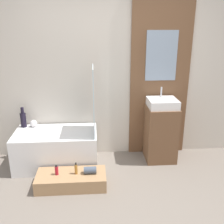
% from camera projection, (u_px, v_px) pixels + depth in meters
% --- Properties ---
extents(ground_plane, '(12.00, 12.00, 0.00)m').
position_uv_depth(ground_plane, '(116.00, 219.00, 2.84)').
color(ground_plane, slate).
extents(wall_tiled_back, '(4.20, 0.06, 2.60)m').
position_uv_depth(wall_tiled_back, '(108.00, 73.00, 3.90)').
color(wall_tiled_back, beige).
rests_on(wall_tiled_back, ground_plane).
extents(wall_wood_accent, '(0.89, 0.04, 2.60)m').
position_uv_depth(wall_wood_accent, '(160.00, 72.00, 3.90)').
color(wall_wood_accent, brown).
rests_on(wall_wood_accent, ground_plane).
extents(bathtub, '(1.17, 0.65, 0.53)m').
position_uv_depth(bathtub, '(57.00, 148.00, 3.83)').
color(bathtub, white).
rests_on(bathtub, ground_plane).
extents(glass_shower_screen, '(0.01, 0.49, 0.94)m').
position_uv_depth(glass_shower_screen, '(94.00, 101.00, 3.57)').
color(glass_shower_screen, silver).
rests_on(glass_shower_screen, bathtub).
extents(wooden_step_bench, '(0.89, 0.39, 0.18)m').
position_uv_depth(wooden_step_bench, '(71.00, 180.00, 3.38)').
color(wooden_step_bench, '#A87F56').
rests_on(wooden_step_bench, ground_plane).
extents(vanity_cabinet, '(0.44, 0.45, 0.84)m').
position_uv_depth(vanity_cabinet, '(161.00, 133.00, 3.96)').
color(vanity_cabinet, brown).
rests_on(vanity_cabinet, ground_plane).
extents(sink, '(0.42, 0.39, 0.28)m').
position_uv_depth(sink, '(163.00, 103.00, 3.81)').
color(sink, white).
rests_on(sink, vanity_cabinet).
extents(vase_tall_dark, '(0.08, 0.08, 0.30)m').
position_uv_depth(vase_tall_dark, '(23.00, 119.00, 3.89)').
color(vase_tall_dark, black).
rests_on(vase_tall_dark, bathtub).
extents(vase_round_light, '(0.11, 0.11, 0.11)m').
position_uv_depth(vase_round_light, '(34.00, 123.00, 3.92)').
color(vase_round_light, white).
rests_on(vase_round_light, bathtub).
extents(bottle_soap_primary, '(0.04, 0.04, 0.14)m').
position_uv_depth(bottle_soap_primary, '(57.00, 170.00, 3.32)').
color(bottle_soap_primary, '#B21928').
rests_on(bottle_soap_primary, wooden_step_bench).
extents(bottle_soap_secondary, '(0.04, 0.04, 0.16)m').
position_uv_depth(bottle_soap_secondary, '(76.00, 169.00, 3.33)').
color(bottle_soap_secondary, '#B2752D').
rests_on(bottle_soap_secondary, wooden_step_bench).
extents(towel_roll, '(0.16, 0.09, 0.09)m').
position_uv_depth(towel_roll, '(90.00, 170.00, 3.35)').
color(towel_roll, '#4C5666').
rests_on(towel_roll, wooden_step_bench).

